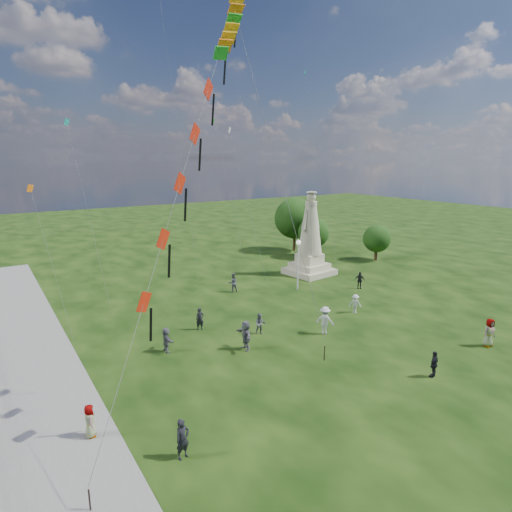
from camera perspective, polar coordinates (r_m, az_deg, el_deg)
waterfront at (r=25.82m, az=-30.07°, el=-15.69°), size 200.00×200.00×1.51m
statue at (r=43.25m, az=7.21°, el=1.63°), size 4.51×4.51×8.33m
lamppost at (r=37.92m, az=5.65°, el=0.25°), size 0.42×0.42×4.53m
tree_row at (r=52.78m, az=7.22°, el=4.23°), size 8.77×13.43×6.73m
person_0 at (r=18.41m, az=-9.77°, el=-22.91°), size 0.68×0.52×1.67m
person_1 at (r=28.93m, az=0.55°, el=-9.03°), size 0.84×0.73×1.47m
person_2 at (r=29.32m, az=9.18°, el=-8.45°), size 1.22×1.37×1.90m
person_3 at (r=25.56m, az=22.66°, el=-13.16°), size 0.95×0.63×1.49m
person_4 at (r=30.82m, az=28.65°, el=-8.94°), size 0.96×0.67×1.82m
person_5 at (r=27.02m, az=-11.87°, el=-10.86°), size 0.71×1.49×1.57m
person_6 at (r=29.87m, az=-7.48°, el=-8.34°), size 0.63×0.47×1.55m
person_7 at (r=37.74m, az=-3.09°, el=-3.57°), size 0.91×0.67×1.69m
person_8 at (r=33.59m, az=13.08°, el=-6.22°), size 1.03×0.98×1.46m
person_9 at (r=39.77m, az=13.64°, el=-3.16°), size 1.01×0.92×1.56m
person_10 at (r=20.45m, az=-21.25°, el=-20.04°), size 0.50×0.74×1.44m
person_11 at (r=26.71m, az=-1.40°, el=-10.52°), size 0.96×1.80×1.86m
red_kite_train at (r=20.67m, az=-8.26°, el=14.80°), size 11.37×9.35×19.72m
small_kites at (r=41.15m, az=-8.33°, el=16.31°), size 29.17×16.48×29.44m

